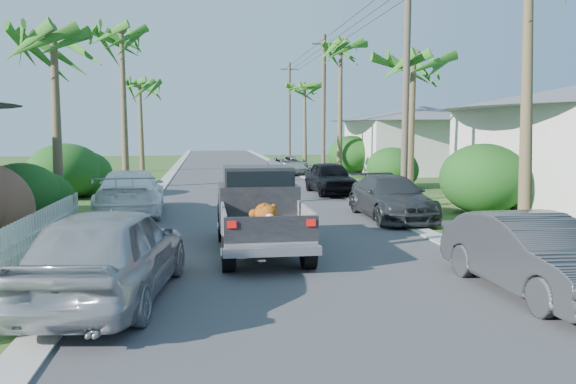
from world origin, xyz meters
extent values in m
plane|color=#325520|center=(0.00, 0.00, 0.00)|extent=(120.00, 120.00, 0.00)
cube|color=#38383A|center=(0.00, 25.00, 0.01)|extent=(8.00, 100.00, 0.02)
cube|color=#A5A39E|center=(-4.30, 25.00, 0.03)|extent=(0.60, 100.00, 0.06)
cube|color=#A5A39E|center=(4.30, 25.00, 0.03)|extent=(0.60, 100.00, 0.06)
cylinder|color=black|center=(-1.48, 3.99, 0.38)|extent=(0.28, 0.76, 0.76)
cylinder|color=black|center=(0.22, 3.99, 0.38)|extent=(0.28, 0.76, 0.76)
cylinder|color=black|center=(-1.48, 7.24, 0.38)|extent=(0.28, 0.76, 0.76)
cylinder|color=black|center=(0.22, 7.24, 0.38)|extent=(0.28, 0.76, 0.76)
cube|color=gray|center=(-0.63, 4.64, 0.62)|extent=(1.90, 2.40, 0.24)
cube|color=gray|center=(-1.55, 4.64, 1.00)|extent=(0.06, 2.40, 0.55)
cube|color=gray|center=(0.29, 4.64, 1.00)|extent=(0.06, 2.40, 0.55)
cube|color=black|center=(-0.63, 3.47, 0.98)|extent=(1.92, 0.08, 0.52)
cube|color=silver|center=(-0.63, 3.31, 0.55)|extent=(1.98, 0.18, 0.18)
cube|color=red|center=(-1.43, 3.42, 1.10)|extent=(0.18, 0.05, 0.14)
cube|color=red|center=(0.17, 3.42, 1.10)|extent=(0.18, 0.05, 0.14)
cube|color=black|center=(-0.63, 6.49, 1.05)|extent=(1.94, 1.65, 1.10)
cube|color=black|center=(-0.63, 6.49, 1.78)|extent=(1.70, 1.35, 0.55)
cube|color=black|center=(-0.63, 5.82, 1.75)|extent=(1.60, 0.05, 0.45)
cube|color=black|center=(-0.63, 7.74, 0.90)|extent=(1.94, 1.20, 0.80)
cube|color=white|center=(-0.63, 4.64, 0.82)|extent=(1.70, 2.10, 0.16)
ellipsoid|color=orange|center=(-0.63, 4.74, 1.12)|extent=(0.48, 1.25, 0.43)
sphere|color=orange|center=(-0.63, 3.99, 1.20)|extent=(0.40, 0.40, 0.40)
ellipsoid|color=white|center=(-0.63, 4.74, 1.02)|extent=(0.32, 0.86, 0.18)
imported|color=#303235|center=(3.88, 1.57, 0.71)|extent=(1.69, 4.38, 1.42)
imported|color=#2D2F32|center=(4.19, 10.34, 0.71)|extent=(2.01, 4.87, 1.41)
imported|color=black|center=(3.80, 17.88, 0.75)|extent=(1.92, 4.45, 1.50)
imported|color=#A3A6AA|center=(3.60, 29.68, 0.63)|extent=(2.65, 4.73, 1.25)
imported|color=#A9AAB0|center=(-3.60, 2.25, 0.84)|extent=(2.62, 5.16, 1.68)
imported|color=white|center=(-4.55, 12.50, 0.79)|extent=(2.51, 5.54, 1.58)
cone|color=brown|center=(-6.80, 12.00, 3.10)|extent=(0.36, 0.61, 6.21)
cone|color=brown|center=(-6.00, 22.00, 4.00)|extent=(0.36, 0.36, 8.00)
cone|color=brown|center=(-6.50, 34.00, 3.25)|extent=(0.36, 0.75, 6.51)
cone|color=brown|center=(6.30, 6.00, 3.75)|extent=(0.36, 0.73, 7.51)
cone|color=brown|center=(6.60, 15.00, 3.00)|extent=(0.36, 0.54, 6.01)
cone|color=brown|center=(6.20, 26.00, 4.10)|extent=(0.36, 0.36, 8.20)
cone|color=brown|center=(6.50, 40.00, 3.40)|extent=(0.36, 0.63, 6.81)
ellipsoid|color=#124017|center=(-7.40, 10.00, 1.00)|extent=(2.40, 2.64, 2.00)
ellipsoid|color=#124017|center=(-8.00, 18.00, 1.20)|extent=(3.20, 3.52, 2.40)
ellipsoid|color=#124017|center=(7.80, 11.00, 1.25)|extent=(3.00, 3.30, 2.50)
ellipsoid|color=#124017|center=(7.50, 20.00, 1.05)|extent=(2.60, 2.86, 2.10)
ellipsoid|color=#124017|center=(8.00, 30.00, 1.30)|extent=(3.20, 3.52, 2.60)
cube|color=white|center=(-6.00, 5.50, 0.50)|extent=(0.10, 11.00, 1.00)
cube|color=silver|center=(13.00, 30.00, 1.80)|extent=(9.00, 8.00, 3.60)
cone|color=#595B60|center=(13.00, 30.00, 4.10)|extent=(6.48, 6.48, 1.00)
cylinder|color=brown|center=(5.60, 13.00, 4.50)|extent=(0.26, 0.26, 9.00)
cylinder|color=brown|center=(5.60, 28.00, 4.50)|extent=(0.26, 0.26, 9.00)
cube|color=brown|center=(5.60, 28.00, 8.40)|extent=(1.60, 0.10, 0.10)
cylinder|color=brown|center=(5.60, 43.00, 4.50)|extent=(0.26, 0.26, 9.00)
cube|color=brown|center=(5.60, 43.00, 8.40)|extent=(1.60, 0.10, 0.10)
camera|label=1|loc=(-1.92, -7.59, 2.96)|focal=35.00mm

